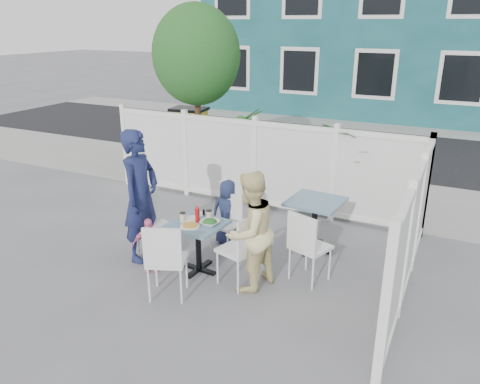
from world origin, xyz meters
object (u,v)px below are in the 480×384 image
at_px(chair_left, 152,220).
at_px(chair_back, 228,218).
at_px(utility_cabinet, 190,139).
at_px(boy, 228,212).
at_px(woman, 250,232).
at_px(spare_table, 315,212).
at_px(main_table, 198,234).
at_px(chair_near, 165,256).
at_px(chair_right, 243,245).
at_px(man, 141,196).
at_px(toddler, 149,245).

distance_m(chair_left, chair_back, 1.11).
height_order(utility_cabinet, boy, utility_cabinet).
bearing_deg(woman, spare_table, 179.78).
bearing_deg(chair_back, boy, -50.34).
bearing_deg(chair_back, woman, 141.75).
xyz_separation_m(utility_cabinet, boy, (2.61, -3.16, -0.16)).
distance_m(utility_cabinet, main_table, 4.88).
xyz_separation_m(utility_cabinet, chair_near, (2.66, -4.87, -0.08)).
height_order(utility_cabinet, chair_right, utility_cabinet).
relative_size(chair_right, man, 0.53).
distance_m(woman, boy, 1.33).
height_order(chair_right, chair_near, chair_near).
bearing_deg(utility_cabinet, man, -72.90).
bearing_deg(main_table, chair_right, -6.10).
bearing_deg(chair_near, chair_left, 111.58).
height_order(spare_table, boy, boy).
bearing_deg(utility_cabinet, spare_table, -41.80).
xyz_separation_m(main_table, chair_back, (0.05, 0.78, -0.06)).
bearing_deg(chair_left, toddler, 50.18).
relative_size(main_table, woman, 0.47).
relative_size(spare_table, chair_left, 0.84).
xyz_separation_m(chair_back, boy, (-0.09, 0.16, 0.02)).
bearing_deg(spare_table, main_table, -133.05).
xyz_separation_m(chair_left, chair_back, (0.87, 0.68, -0.08)).
relative_size(chair_right, boy, 0.98).
relative_size(chair_near, man, 0.53).
distance_m(chair_left, boy, 1.15).
relative_size(main_table, boy, 0.72).
bearing_deg(chair_left, main_table, 103.65).
xyz_separation_m(main_table, spare_table, (1.21, 1.30, 0.06)).
height_order(main_table, chair_near, chair_near).
bearing_deg(toddler, chair_back, 26.88).
xyz_separation_m(chair_back, woman, (0.74, -0.85, 0.29)).
bearing_deg(toddler, man, 104.86).
relative_size(spare_table, chair_back, 0.96).
bearing_deg(man, boy, -47.91).
bearing_deg(chair_near, spare_table, 37.80).
xyz_separation_m(chair_near, woman, (0.79, 0.70, 0.19)).
bearing_deg(spare_table, chair_right, -110.35).
bearing_deg(chair_left, chair_back, 148.53).
xyz_separation_m(chair_near, boy, (-0.05, 1.71, -0.08)).
height_order(chair_left, chair_right, chair_right).
bearing_deg(chair_left, chair_right, 103.92).
relative_size(boy, toddler, 1.31).
bearing_deg(woman, chair_back, -122.03).
bearing_deg(chair_near, toddler, 119.62).
relative_size(main_table, chair_right, 0.73).
distance_m(utility_cabinet, boy, 4.10).
xyz_separation_m(chair_right, chair_near, (-0.69, -0.70, 0.01)).
height_order(chair_left, woman, woman).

